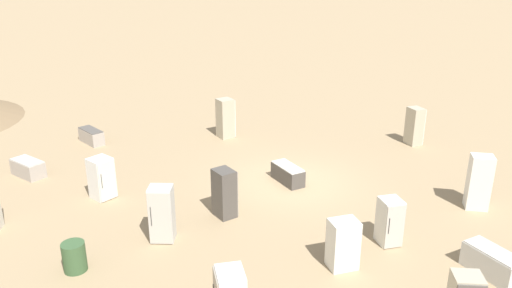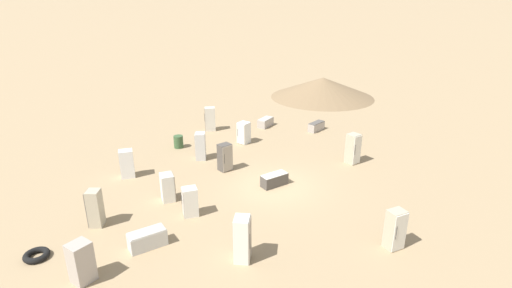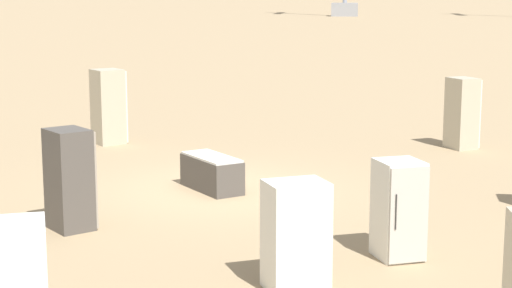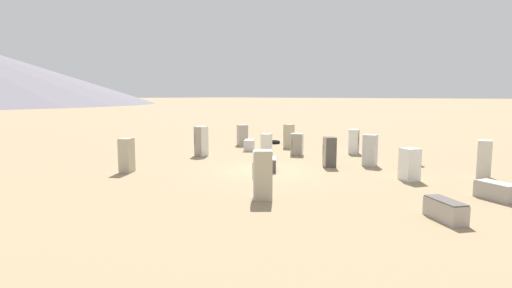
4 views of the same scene
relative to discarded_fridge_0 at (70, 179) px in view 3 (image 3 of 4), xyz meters
The scene contains 7 objects.
ground_plane 3.68m from the discarded_fridge_0, 33.42° to the right, with size 1000.00×1000.00×0.00m, color #9E8460.
discarded_fridge_0 is the anchor object (origin of this frame).
discarded_fridge_1 10.82m from the discarded_fridge_0, 41.94° to the right, with size 0.89×0.86×1.74m.
discarded_fridge_4 7.91m from the discarded_fridge_0, 11.44° to the left, with size 0.98×0.99×1.88m.
discarded_fridge_6 3.53m from the discarded_fridge_0, 31.69° to the right, with size 1.56×1.41×0.68m.
discarded_fridge_7 4.52m from the discarded_fridge_0, 122.44° to the right, with size 0.92×0.97×1.44m.
discarded_fridge_9 5.30m from the discarded_fridge_0, 100.47° to the right, with size 0.87×0.82×1.44m.
Camera 3 is at (-16.08, -2.50, 3.85)m, focal length 60.00 mm.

